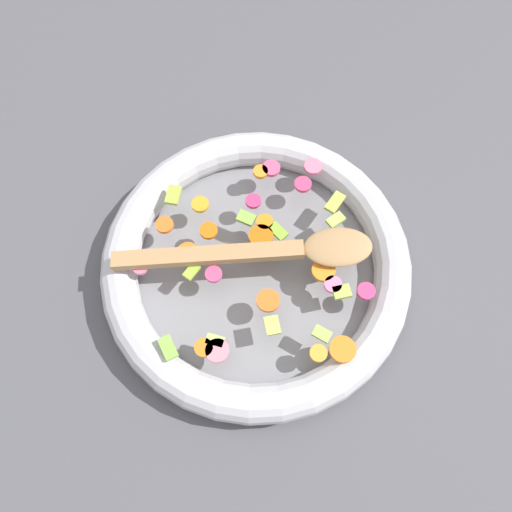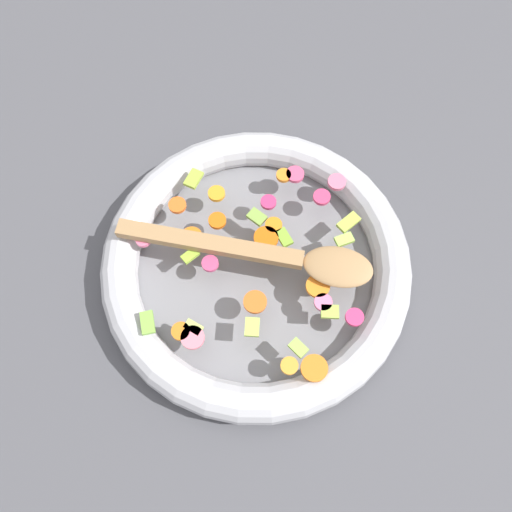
% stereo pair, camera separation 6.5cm
% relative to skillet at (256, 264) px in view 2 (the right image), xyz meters
% --- Properties ---
extents(ground_plane, '(4.00, 4.00, 0.00)m').
position_rel_skillet_xyz_m(ground_plane, '(0.00, 0.00, -0.02)').
color(ground_plane, '#4C4C51').
extents(skillet, '(0.42, 0.42, 0.05)m').
position_rel_skillet_xyz_m(skillet, '(0.00, 0.00, 0.00)').
color(skillet, slate).
rests_on(skillet, ground_plane).
extents(chopped_vegetables, '(0.31, 0.32, 0.01)m').
position_rel_skillet_xyz_m(chopped_vegetables, '(-0.01, -0.00, 0.03)').
color(chopped_vegetables, orange).
rests_on(chopped_vegetables, skillet).
extents(wooden_spoon, '(0.33, 0.14, 0.01)m').
position_rel_skillet_xyz_m(wooden_spoon, '(-0.02, -0.01, 0.04)').
color(wooden_spoon, '#A87F51').
rests_on(wooden_spoon, chopped_vegetables).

